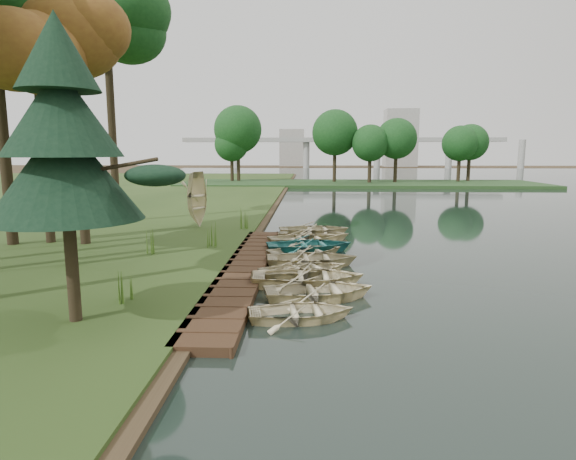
{
  "coord_description": "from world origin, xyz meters",
  "views": [
    {
      "loc": [
        0.9,
        -18.3,
        4.72
      ],
      "look_at": [
        0.04,
        1.23,
        1.52
      ],
      "focal_mm": 30.0,
      "sensor_mm": 36.0,
      "label": 1
    }
  ],
  "objects_px": {
    "rowboat_0": "(301,309)",
    "pine_tree": "(63,139)",
    "rowboat_2": "(308,275)",
    "rowboat_1": "(319,288)",
    "boardwalk": "(245,269)",
    "stored_rowboat": "(198,221)"
  },
  "relations": [
    {
      "from": "rowboat_1",
      "to": "pine_tree",
      "type": "distance_m",
      "value": 8.49
    },
    {
      "from": "boardwalk",
      "to": "pine_tree",
      "type": "relative_size",
      "value": 2.06
    },
    {
      "from": "pine_tree",
      "to": "boardwalk",
      "type": "bearing_deg",
      "value": 60.14
    },
    {
      "from": "rowboat_1",
      "to": "pine_tree",
      "type": "bearing_deg",
      "value": 102.4
    },
    {
      "from": "pine_tree",
      "to": "rowboat_1",
      "type": "bearing_deg",
      "value": 24.19
    },
    {
      "from": "rowboat_2",
      "to": "rowboat_1",
      "type": "bearing_deg",
      "value": -169.59
    },
    {
      "from": "rowboat_0",
      "to": "rowboat_2",
      "type": "bearing_deg",
      "value": -12.8
    },
    {
      "from": "boardwalk",
      "to": "stored_rowboat",
      "type": "bearing_deg",
      "value": 112.88
    },
    {
      "from": "rowboat_0",
      "to": "pine_tree",
      "type": "xyz_separation_m",
      "value": [
        -5.96,
        -0.98,
        4.67
      ]
    },
    {
      "from": "rowboat_2",
      "to": "stored_rowboat",
      "type": "relative_size",
      "value": 1.21
    },
    {
      "from": "rowboat_0",
      "to": "stored_rowboat",
      "type": "relative_size",
      "value": 0.92
    },
    {
      "from": "rowboat_1",
      "to": "rowboat_2",
      "type": "bearing_deg",
      "value": 2.4
    },
    {
      "from": "rowboat_0",
      "to": "stored_rowboat",
      "type": "distance_m",
      "value": 16.26
    },
    {
      "from": "rowboat_1",
      "to": "stored_rowboat",
      "type": "relative_size",
      "value": 1.08
    },
    {
      "from": "rowboat_1",
      "to": "stored_rowboat",
      "type": "height_order",
      "value": "stored_rowboat"
    },
    {
      "from": "rowboat_1",
      "to": "pine_tree",
      "type": "relative_size",
      "value": 0.46
    },
    {
      "from": "rowboat_2",
      "to": "stored_rowboat",
      "type": "bearing_deg",
      "value": 25.68
    },
    {
      "from": "stored_rowboat",
      "to": "rowboat_2",
      "type": "bearing_deg",
      "value": -125.94
    },
    {
      "from": "rowboat_0",
      "to": "pine_tree",
      "type": "relative_size",
      "value": 0.39
    },
    {
      "from": "rowboat_0",
      "to": "stored_rowboat",
      "type": "xyz_separation_m",
      "value": [
        -6.34,
        14.96,
        0.28
      ]
    },
    {
      "from": "boardwalk",
      "to": "rowboat_1",
      "type": "bearing_deg",
      "value": -50.44
    },
    {
      "from": "rowboat_0",
      "to": "pine_tree",
      "type": "bearing_deg",
      "value": 89.32
    }
  ]
}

